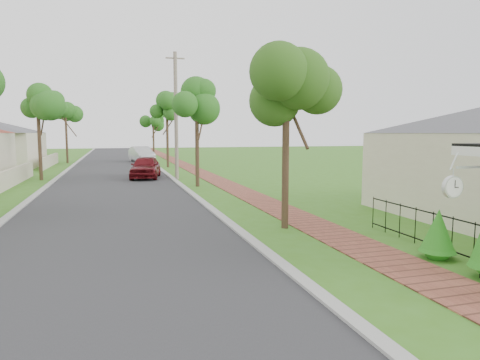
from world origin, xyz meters
name	(u,v)px	position (x,y,z in m)	size (l,w,h in m)	color
ground	(273,286)	(0.00, 0.00, 0.00)	(160.00, 160.00, 0.00)	#3B701A
road	(115,181)	(-3.00, 20.00, 0.00)	(7.00, 120.00, 0.02)	#28282B
kerb_right	(173,179)	(0.65, 20.00, 0.00)	(0.30, 120.00, 0.10)	#9E9E99
kerb_left	(51,183)	(-6.65, 20.00, 0.00)	(0.30, 120.00, 0.10)	#9E9E99
sidewalk	(212,178)	(3.25, 20.00, 0.00)	(1.50, 120.00, 0.03)	#97523C
picket_fence	(474,242)	(4.90, 0.00, 0.53)	(0.03, 8.02, 1.00)	black
street_trees	(114,113)	(-2.87, 26.84, 4.54)	(10.70, 37.65, 5.89)	#382619
parked_car_red	(146,167)	(-1.00, 21.29, 0.74)	(1.75, 4.35, 1.48)	#580D12
parked_car_white	(142,154)	(-0.30, 37.54, 0.80)	(1.69, 4.83, 1.59)	#BCBCBF
near_tree	(286,86)	(2.20, 4.76, 4.44)	(2.17, 2.17, 5.57)	#382619
utility_pole	(176,116)	(0.90, 20.00, 4.10)	(1.20, 0.24, 8.09)	gray
station_clock	(454,185)	(3.68, -0.60, 1.95)	(1.08, 0.13, 0.65)	silver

